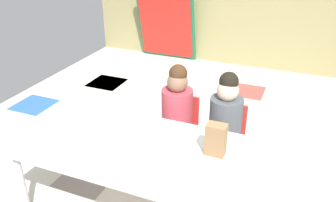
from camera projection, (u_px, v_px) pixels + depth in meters
ground_plane at (203, 173)px, 3.08m from camera, size 5.27×5.50×0.02m
craft_table at (164, 157)px, 2.40m from camera, size 2.06×0.84×0.55m
seated_child_near_camera at (178, 107)px, 2.97m from camera, size 0.33×0.33×0.92m
seated_child_middle_seat at (226, 116)px, 2.83m from camera, size 0.32×0.32×0.92m
folded_activity_table at (166, 25)px, 5.43m from camera, size 0.90×0.29×1.09m
paper_bag_brown at (216, 140)px, 2.31m from camera, size 0.13×0.09×0.22m
paper_plate_near_edge at (177, 159)px, 2.30m from camera, size 0.18×0.18×0.01m
donut_powdered_on_plate at (177, 157)px, 2.29m from camera, size 0.10×0.10×0.03m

